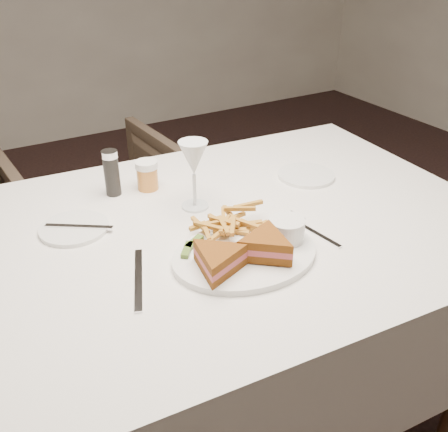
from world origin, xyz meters
name	(u,v)px	position (x,y,z in m)	size (l,w,h in m)	color
ground	(266,343)	(0.00, 0.00, 0.00)	(5.00, 5.00, 0.00)	black
table	(215,341)	(-0.35, -0.24, 0.38)	(1.37, 0.91, 0.75)	silver
chair_far	(100,209)	(-0.37, 0.71, 0.34)	(0.66, 0.62, 0.68)	#4A3A2D
table_setting	(222,222)	(-0.36, -0.29, 0.79)	(0.81, 0.62, 0.18)	white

